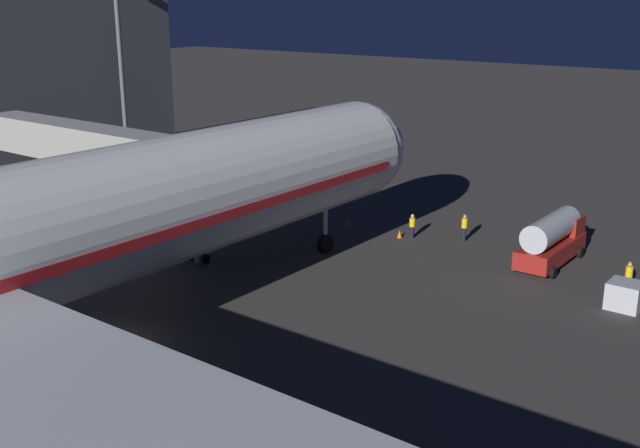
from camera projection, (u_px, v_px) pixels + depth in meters
The scene contains 10 objects.
ground_plane at pixel (99, 349), 35.26m from camera, with size 320.00×320.00×0.00m, color #383533.
jet_bridge at pixel (115, 150), 49.38m from camera, with size 23.42×3.40×7.68m.
apron_floodlight_mast at pixel (120, 59), 64.18m from camera, with size 2.90×0.50×18.47m.
fuel_tanker at pixel (552, 238), 46.14m from camera, with size 2.46×6.58×3.15m.
baggage_container_mid_row at pixel (625, 295), 39.68m from camera, with size 1.70×1.64×1.45m, color #B7BABF.
ground_crew_near_nose_gear at pixel (412, 225), 51.27m from camera, with size 0.40×0.40×1.68m.
ground_crew_by_belt_loader at pixel (629, 275), 41.75m from camera, with size 0.40×0.40×1.81m.
ground_crew_by_tug at pixel (464, 226), 50.54m from camera, with size 0.40×0.40×1.87m.
traffic_cone_nose_port at pixel (400, 234), 51.51m from camera, with size 0.36×0.36×0.55m, color orange.
traffic_cone_nose_starboard at pixel (347, 222), 54.06m from camera, with size 0.36×0.36×0.55m, color orange.
Camera 1 is at (-27.66, 19.27, 15.73)m, focal length 42.54 mm.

